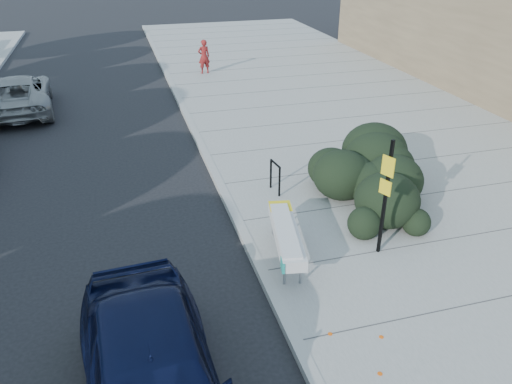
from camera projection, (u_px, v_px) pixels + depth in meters
ground at (263, 277)px, 10.07m from camera, size 120.00×120.00×0.00m
sidewalk_near at (389, 151)px, 15.64m from camera, size 11.20×50.00×0.15m
curb_near at (213, 171)px, 14.29m from camera, size 0.22×50.00×0.17m
bench at (286, 234)px, 10.18m from camera, size 0.91×2.39×0.71m
bike_rack at (275, 174)px, 12.80m from camera, size 0.12×0.57×0.83m
sign_post at (386, 191)px, 9.94m from camera, size 0.15×0.28×2.55m
hedge at (368, 165)px, 12.60m from camera, size 3.74×4.80×1.61m
sedan_navy at (153, 382)px, 6.74m from camera, size 2.17×4.85×1.62m
suv_silver at (18, 94)px, 18.91m from camera, size 2.77×5.18×1.39m
pedestrian at (204, 57)px, 23.40m from camera, size 0.62×0.45×1.56m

